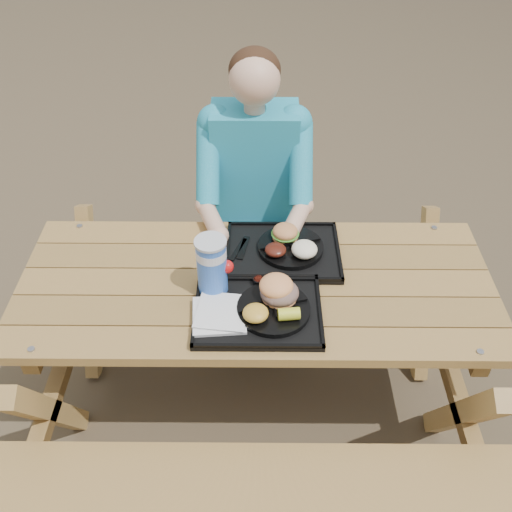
{
  "coord_description": "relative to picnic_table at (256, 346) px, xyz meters",
  "views": [
    {
      "loc": [
        0.01,
        -1.56,
        2.23
      ],
      "look_at": [
        0.0,
        0.0,
        0.88
      ],
      "focal_mm": 40.0,
      "sensor_mm": 36.0,
      "label": 1
    }
  ],
  "objects": [
    {
      "name": "tray_far",
      "position": [
        0.11,
        0.16,
        0.39
      ],
      "size": [
        0.45,
        0.35,
        0.02
      ],
      "primitive_type": "cube",
      "color": "black",
      "rests_on": "picnic_table"
    },
    {
      "name": "soda_cup",
      "position": [
        -0.16,
        -0.06,
        0.5
      ],
      "size": [
        0.11,
        0.11,
        0.22
      ],
      "primitive_type": "cylinder",
      "color": "blue",
      "rests_on": "tray_near"
    },
    {
      "name": "picnic_table",
      "position": [
        0.0,
        0.0,
        0.0
      ],
      "size": [
        1.8,
        1.49,
        0.75
      ],
      "primitive_type": null,
      "color": "#999999",
      "rests_on": "ground"
    },
    {
      "name": "baked_beans",
      "position": [
        0.07,
        0.12,
        0.43
      ],
      "size": [
        0.08,
        0.08,
        0.04
      ],
      "primitive_type": "ellipsoid",
      "color": "#4B180F",
      "rests_on": "plate_far"
    },
    {
      "name": "corn_cob",
      "position": [
        0.11,
        -0.22,
        0.44
      ],
      "size": [
        0.08,
        0.08,
        0.04
      ],
      "primitive_type": null,
      "rotation": [
        0.0,
        0.0,
        0.11
      ],
      "color": "yellow",
      "rests_on": "plate_near"
    },
    {
      "name": "potato_salad",
      "position": [
        0.19,
        0.11,
        0.44
      ],
      "size": [
        0.1,
        0.1,
        0.06
      ],
      "primitive_type": "ellipsoid",
      "color": "white",
      "rests_on": "plate_far"
    },
    {
      "name": "diner",
      "position": [
        -0.01,
        0.64,
        0.27
      ],
      "size": [
        0.48,
        0.84,
        1.28
      ],
      "primitive_type": null,
      "color": "#1DCCBC",
      "rests_on": "ground"
    },
    {
      "name": "napkin_stack",
      "position": [
        -0.13,
        -0.2,
        0.41
      ],
      "size": [
        0.2,
        0.2,
        0.02
      ],
      "primitive_type": "cube",
      "rotation": [
        0.0,
        0.0,
        0.09
      ],
      "color": "silver",
      "rests_on": "tray_near"
    },
    {
      "name": "tray_near",
      "position": [
        0.01,
        -0.16,
        0.39
      ],
      "size": [
        0.45,
        0.35,
        0.02
      ],
      "primitive_type": "cube",
      "color": "black",
      "rests_on": "picnic_table"
    },
    {
      "name": "plate_near",
      "position": [
        0.06,
        -0.17,
        0.41
      ],
      "size": [
        0.26,
        0.26,
        0.02
      ],
      "primitive_type": "cylinder",
      "color": "black",
      "rests_on": "tray_near"
    },
    {
      "name": "plate_far",
      "position": [
        0.14,
        0.17,
        0.41
      ],
      "size": [
        0.26,
        0.26,
        0.02
      ],
      "primitive_type": "cylinder",
      "color": "black",
      "rests_on": "tray_far"
    },
    {
      "name": "burger",
      "position": [
        0.12,
        0.22,
        0.46
      ],
      "size": [
        0.1,
        0.1,
        0.09
      ],
      "primitive_type": null,
      "color": "#D3844A",
      "rests_on": "plate_far"
    },
    {
      "name": "condiment_mustard",
      "position": [
        0.07,
        -0.03,
        0.41
      ],
      "size": [
        0.05,
        0.05,
        0.03
      ],
      "primitive_type": "cylinder",
      "color": "yellow",
      "rests_on": "tray_near"
    },
    {
      "name": "ground",
      "position": [
        0.0,
        0.0,
        -0.38
      ],
      "size": [
        60.0,
        60.0,
        0.0
      ],
      "primitive_type": "plane",
      "color": "#999999",
      "rests_on": "ground"
    },
    {
      "name": "condiment_bbq",
      "position": [
        0.01,
        -0.03,
        0.41
      ],
      "size": [
        0.05,
        0.05,
        0.03
      ],
      "primitive_type": "cylinder",
      "color": "#310B05",
      "rests_on": "tray_near"
    },
    {
      "name": "cutlery_far",
      "position": [
        -0.05,
        0.17,
        0.4
      ],
      "size": [
        0.05,
        0.14,
        0.01
      ],
      "primitive_type": "cube",
      "rotation": [
        0.0,
        0.0,
        -0.19
      ],
      "color": "black",
      "rests_on": "tray_far"
    },
    {
      "name": "mac_cheese",
      "position": [
        0.0,
        -0.22,
        0.44
      ],
      "size": [
        0.09,
        0.09,
        0.05
      ],
      "primitive_type": "ellipsoid",
      "color": "gold",
      "rests_on": "plate_near"
    },
    {
      "name": "sandwich",
      "position": [
        0.08,
        -0.12,
        0.48
      ],
      "size": [
        0.13,
        0.13,
        0.13
      ],
      "primitive_type": null,
      "color": "#F99A57",
      "rests_on": "plate_near"
    }
  ]
}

